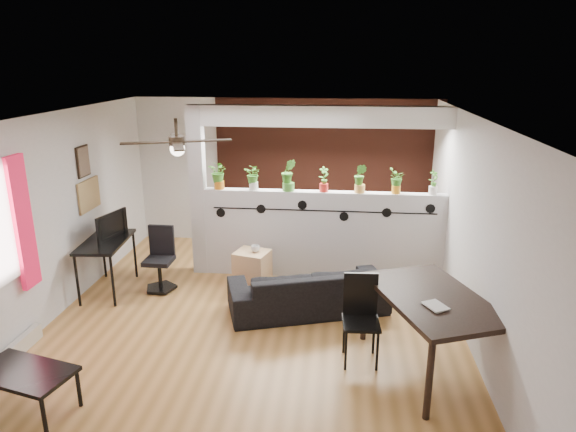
# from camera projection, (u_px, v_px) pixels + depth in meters

# --- Properties ---
(room_shell) EXTENTS (6.30, 7.10, 2.90)m
(room_shell) POSITION_uv_depth(u_px,v_px,m) (254.00, 224.00, 6.27)
(room_shell) COLOR olive
(room_shell) RESTS_ON ground
(partition_wall) EXTENTS (3.60, 0.18, 1.35)m
(partition_wall) POSITION_uv_depth(u_px,v_px,m) (323.00, 235.00, 7.80)
(partition_wall) COLOR #BCBCC1
(partition_wall) RESTS_ON ground
(ceiling_header) EXTENTS (3.60, 0.18, 0.30)m
(ceiling_header) POSITION_uv_depth(u_px,v_px,m) (325.00, 116.00, 7.28)
(ceiling_header) COLOR silver
(ceiling_header) RESTS_ON room_shell
(pier_column) EXTENTS (0.22, 0.20, 2.60)m
(pier_column) POSITION_uv_depth(u_px,v_px,m) (198.00, 191.00, 7.81)
(pier_column) COLOR #BCBCC1
(pier_column) RESTS_ON ground
(brick_panel) EXTENTS (3.90, 0.05, 2.60)m
(brick_panel) POSITION_uv_depth(u_px,v_px,m) (327.00, 174.00, 9.02)
(brick_panel) COLOR #9F432E
(brick_panel) RESTS_ON ground
(vine_decal) EXTENTS (3.31, 0.01, 0.30)m
(vine_decal) POSITION_uv_depth(u_px,v_px,m) (323.00, 211.00, 7.59)
(vine_decal) COLOR black
(vine_decal) RESTS_ON partition_wall
(baseboard_heater) EXTENTS (0.08, 1.00, 0.18)m
(baseboard_heater) POSITION_uv_depth(u_px,v_px,m) (14.00, 352.00, 5.74)
(baseboard_heater) COLOR beige
(baseboard_heater) RESTS_ON ground
(corkboard) EXTENTS (0.03, 0.60, 0.45)m
(corkboard) POSITION_uv_depth(u_px,v_px,m) (89.00, 195.00, 7.42)
(corkboard) COLOR olive
(corkboard) RESTS_ON room_shell
(framed_art) EXTENTS (0.03, 0.34, 0.44)m
(framed_art) POSITION_uv_depth(u_px,v_px,m) (83.00, 161.00, 7.22)
(framed_art) COLOR #8C7259
(framed_art) RESTS_ON room_shell
(ceiling_fan) EXTENTS (1.19, 1.19, 0.43)m
(ceiling_fan) POSITION_uv_depth(u_px,v_px,m) (177.00, 144.00, 5.77)
(ceiling_fan) COLOR black
(ceiling_fan) RESTS_ON room_shell
(potted_plant_0) EXTENTS (0.27, 0.25, 0.43)m
(potted_plant_0) POSITION_uv_depth(u_px,v_px,m) (219.00, 174.00, 7.70)
(potted_plant_0) COLOR #C87017
(potted_plant_0) RESTS_ON partition_wall
(potted_plant_1) EXTENTS (0.23, 0.21, 0.39)m
(potted_plant_1) POSITION_uv_depth(u_px,v_px,m) (253.00, 176.00, 7.65)
(potted_plant_1) COLOR silver
(potted_plant_1) RESTS_ON partition_wall
(potted_plant_2) EXTENTS (0.28, 0.24, 0.48)m
(potted_plant_2) POSITION_uv_depth(u_px,v_px,m) (288.00, 174.00, 7.58)
(potted_plant_2) COLOR #438731
(potted_plant_2) RESTS_ON partition_wall
(potted_plant_3) EXTENTS (0.23, 0.22, 0.38)m
(potted_plant_3) POSITION_uv_depth(u_px,v_px,m) (324.00, 178.00, 7.54)
(potted_plant_3) COLOR red
(potted_plant_3) RESTS_ON partition_wall
(potted_plant_4) EXTENTS (0.27, 0.24, 0.43)m
(potted_plant_4) POSITION_uv_depth(u_px,v_px,m) (360.00, 177.00, 7.48)
(potted_plant_4) COLOR #E7AC51
(potted_plant_4) RESTS_ON partition_wall
(potted_plant_5) EXTENTS (0.20, 0.22, 0.37)m
(potted_plant_5) POSITION_uv_depth(u_px,v_px,m) (397.00, 180.00, 7.44)
(potted_plant_5) COLOR orange
(potted_plant_5) RESTS_ON partition_wall
(potted_plant_6) EXTENTS (0.22, 0.21, 0.36)m
(potted_plant_6) POSITION_uv_depth(u_px,v_px,m) (434.00, 181.00, 7.39)
(potted_plant_6) COLOR white
(potted_plant_6) RESTS_ON partition_wall
(sofa) EXTENTS (2.12, 1.34, 0.58)m
(sofa) POSITION_uv_depth(u_px,v_px,m) (308.00, 290.00, 6.81)
(sofa) COLOR black
(sofa) RESTS_ON ground
(cube_shelf) EXTENTS (0.56, 0.52, 0.57)m
(cube_shelf) POSITION_uv_depth(u_px,v_px,m) (252.00, 270.00, 7.49)
(cube_shelf) COLOR tan
(cube_shelf) RESTS_ON ground
(cup) EXTENTS (0.14, 0.14, 0.10)m
(cup) POSITION_uv_depth(u_px,v_px,m) (255.00, 249.00, 7.38)
(cup) COLOR gray
(cup) RESTS_ON cube_shelf
(computer_desk) EXTENTS (0.65, 1.12, 0.77)m
(computer_desk) POSITION_uv_depth(u_px,v_px,m) (106.00, 245.00, 7.28)
(computer_desk) COLOR black
(computer_desk) RESTS_ON ground
(monitor) EXTENTS (0.36, 0.14, 0.20)m
(monitor) POSITION_uv_depth(u_px,v_px,m) (109.00, 230.00, 7.37)
(monitor) COLOR black
(monitor) RESTS_ON computer_desk
(office_chair) EXTENTS (0.48, 0.48, 0.92)m
(office_chair) POSITION_uv_depth(u_px,v_px,m) (160.00, 263.00, 7.42)
(office_chair) COLOR black
(office_chair) RESTS_ON ground
(dining_table) EXTENTS (1.46, 1.81, 0.86)m
(dining_table) POSITION_uv_depth(u_px,v_px,m) (432.00, 304.00, 5.38)
(dining_table) COLOR black
(dining_table) RESTS_ON ground
(book) EXTENTS (0.28, 0.30, 0.02)m
(book) POSITION_uv_depth(u_px,v_px,m) (428.00, 308.00, 5.08)
(book) COLOR gray
(book) RESTS_ON dining_table
(folding_chair) EXTENTS (0.42, 0.42, 0.99)m
(folding_chair) POSITION_uv_depth(u_px,v_px,m) (361.00, 310.00, 5.64)
(folding_chair) COLOR black
(folding_chair) RESTS_ON ground
(coffee_table) EXTENTS (1.02, 0.72, 0.43)m
(coffee_table) POSITION_uv_depth(u_px,v_px,m) (24.00, 375.00, 4.82)
(coffee_table) COLOR black
(coffee_table) RESTS_ON ground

